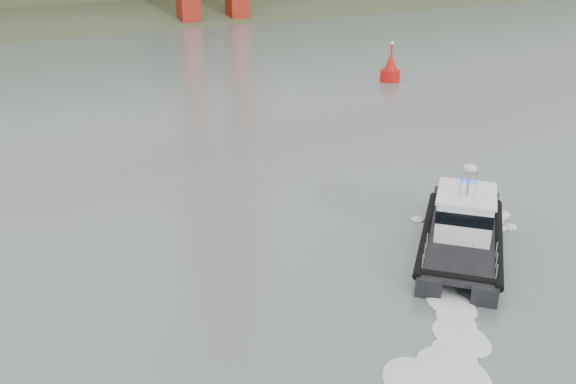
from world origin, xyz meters
name	(u,v)px	position (x,y,z in m)	size (l,w,h in m)	color
ground	(339,291)	(0.00, 0.00, 0.00)	(400.00, 400.00, 0.00)	#53635E
patrol_boat	(463,229)	(7.61, 0.56, 1.21)	(9.40, 9.71, 4.81)	black
nav_buoy	(390,70)	(24.99, 31.82, 1.13)	(2.06, 2.06, 4.29)	red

